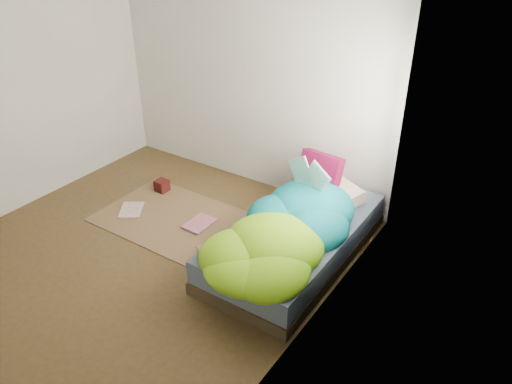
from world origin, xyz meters
TOP-DOWN VIEW (x-y plane):
  - ground at (0.00, 0.00)m, footprint 3.50×3.50m
  - room_walls at (0.01, 0.01)m, footprint 3.54×3.54m
  - bed at (1.22, 0.72)m, footprint 1.00×2.00m
  - duvet at (1.22, 0.50)m, footprint 0.96×1.84m
  - rug at (-0.15, 0.55)m, footprint 1.60×1.10m
  - pillow_floral at (1.27, 1.37)m, footprint 0.71×0.61m
  - pillow_magenta at (1.11, 1.37)m, footprint 0.44×0.17m
  - open_book at (1.15, 1.05)m, footprint 0.42×0.18m
  - wooden_box at (-0.67, 0.92)m, footprint 0.14×0.14m
  - floor_book_a at (-0.74, 0.34)m, footprint 0.37×0.40m
  - floor_book_b at (0.02, 0.60)m, footprint 0.25×0.33m
  - floor_book_c at (0.51, 0.18)m, footprint 0.40×0.38m

SIDE VIEW (x-z plane):
  - ground at x=0.00m, z-range 0.00..0.00m
  - rug at x=-0.15m, z-range 0.00..0.01m
  - floor_book_a at x=-0.74m, z-range 0.01..0.04m
  - floor_book_c at x=0.51m, z-range 0.01..0.04m
  - floor_book_b at x=0.02m, z-range 0.01..0.04m
  - wooden_box at x=-0.67m, z-range 0.01..0.15m
  - bed at x=1.22m, z-range 0.00..0.34m
  - pillow_floral at x=1.27m, z-range 0.34..0.48m
  - duvet at x=1.22m, z-range 0.34..0.68m
  - pillow_magenta at x=1.11m, z-range 0.34..0.77m
  - open_book at x=1.15m, z-range 0.68..0.93m
  - room_walls at x=0.01m, z-range 0.32..2.94m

